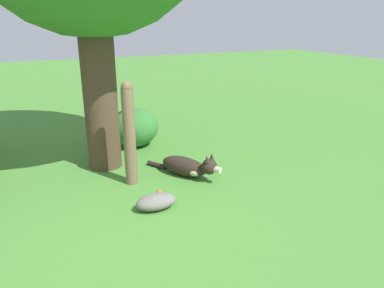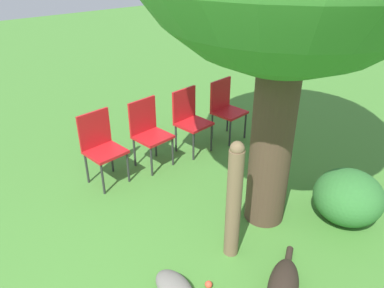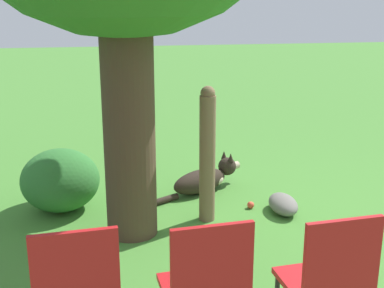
% 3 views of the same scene
% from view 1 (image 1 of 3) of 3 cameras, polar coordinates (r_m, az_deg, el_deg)
% --- Properties ---
extents(ground_plane, '(30.00, 30.00, 0.00)m').
position_cam_1_polar(ground_plane, '(4.41, -11.25, -7.55)').
color(ground_plane, '#478433').
extents(dog, '(0.66, 1.02, 0.36)m').
position_cam_1_polar(dog, '(4.75, -0.57, -3.47)').
color(dog, '#2D231C').
rests_on(dog, ground_plane).
extents(fence_post, '(0.14, 0.14, 1.25)m').
position_cam_1_polar(fence_post, '(4.45, -9.54, 1.58)').
color(fence_post, brown).
rests_on(fence_post, ground_plane).
extents(tennis_ball, '(0.07, 0.07, 0.07)m').
position_cam_1_polar(tennis_ball, '(4.31, -4.99, -7.41)').
color(tennis_ball, '#E54C33').
rests_on(tennis_ball, ground_plane).
extents(garden_rock, '(0.43, 0.26, 0.17)m').
position_cam_1_polar(garden_rock, '(4.01, -5.48, -8.74)').
color(garden_rock, slate).
rests_on(garden_rock, ground_plane).
extents(low_shrub, '(0.75, 0.75, 0.60)m').
position_cam_1_polar(low_shrub, '(5.90, -8.83, 2.54)').
color(low_shrub, '#337533').
rests_on(low_shrub, ground_plane).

